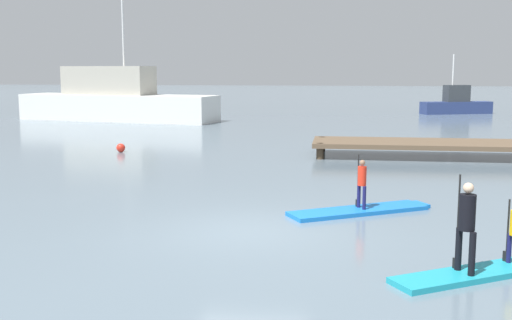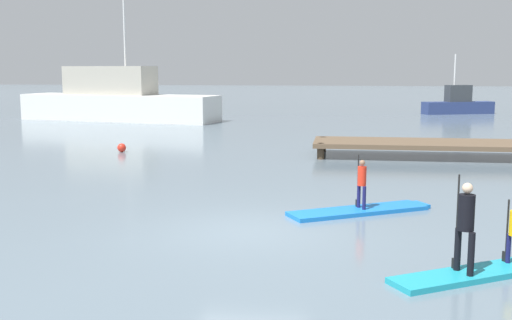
{
  "view_description": "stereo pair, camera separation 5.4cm",
  "coord_description": "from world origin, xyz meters",
  "px_view_note": "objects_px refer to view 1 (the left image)",
  "views": [
    {
      "loc": [
        1.9,
        -12.7,
        3.43
      ],
      "look_at": [
        -0.23,
        2.69,
        1.14
      ],
      "focal_mm": 43.12,
      "sensor_mm": 36.0,
      "label": 1
    },
    {
      "loc": [
        1.95,
        -12.69,
        3.43
      ],
      "look_at": [
        -0.23,
        2.69,
        1.14
      ],
      "focal_mm": 43.12,
      "sensor_mm": 36.0,
      "label": 2
    }
  ],
  "objects_px": {
    "paddleboard_near": "(361,210)",
    "mooring_buoy_mid": "(121,148)",
    "fishing_boat_white_large": "(115,100)",
    "paddleboard_far": "(478,273)",
    "motor_boat_small_navy": "(456,104)",
    "paddler_adult": "(466,222)",
    "paddler_child_solo": "(362,181)"
  },
  "relations": [
    {
      "from": "motor_boat_small_navy",
      "to": "mooring_buoy_mid",
      "type": "xyz_separation_m",
      "value": [
        -18.03,
        -25.17,
        -0.59
      ]
    },
    {
      "from": "mooring_buoy_mid",
      "to": "paddler_adult",
      "type": "bearing_deg",
      "value": -52.03
    },
    {
      "from": "motor_boat_small_navy",
      "to": "mooring_buoy_mid",
      "type": "distance_m",
      "value": 30.97
    },
    {
      "from": "paddler_child_solo",
      "to": "paddleboard_far",
      "type": "bearing_deg",
      "value": -67.8
    },
    {
      "from": "motor_boat_small_navy",
      "to": "paddler_adult",
      "type": "bearing_deg",
      "value": -99.82
    },
    {
      "from": "paddleboard_near",
      "to": "motor_boat_small_navy",
      "type": "bearing_deg",
      "value": 76.5
    },
    {
      "from": "paddleboard_far",
      "to": "motor_boat_small_navy",
      "type": "xyz_separation_m",
      "value": [
        6.58,
        39.36,
        0.73
      ]
    },
    {
      "from": "paddler_child_solo",
      "to": "fishing_boat_white_large",
      "type": "bearing_deg",
      "value": 121.81
    },
    {
      "from": "paddler_child_solo",
      "to": "motor_boat_small_navy",
      "type": "bearing_deg",
      "value": 76.5
    },
    {
      "from": "fishing_boat_white_large",
      "to": "paddleboard_far",
      "type": "bearing_deg",
      "value": -59.52
    },
    {
      "from": "paddler_adult",
      "to": "mooring_buoy_mid",
      "type": "bearing_deg",
      "value": 127.97
    },
    {
      "from": "paddleboard_far",
      "to": "mooring_buoy_mid",
      "type": "bearing_deg",
      "value": 128.92
    },
    {
      "from": "paddleboard_far",
      "to": "paddler_adult",
      "type": "height_order",
      "value": "paddler_adult"
    },
    {
      "from": "paddler_child_solo",
      "to": "paddler_adult",
      "type": "relative_size",
      "value": 0.8
    },
    {
      "from": "paddleboard_near",
      "to": "mooring_buoy_mid",
      "type": "relative_size",
      "value": 9.71
    },
    {
      "from": "paddleboard_near",
      "to": "paddler_adult",
      "type": "relative_size",
      "value": 2.18
    },
    {
      "from": "fishing_boat_white_large",
      "to": "mooring_buoy_mid",
      "type": "height_order",
      "value": "fishing_boat_white_large"
    },
    {
      "from": "paddler_child_solo",
      "to": "mooring_buoy_mid",
      "type": "distance_m",
      "value": 13.73
    },
    {
      "from": "paddleboard_far",
      "to": "mooring_buoy_mid",
      "type": "relative_size",
      "value": 8.49
    },
    {
      "from": "paddleboard_near",
      "to": "motor_boat_small_navy",
      "type": "height_order",
      "value": "motor_boat_small_navy"
    },
    {
      "from": "paddleboard_far",
      "to": "fishing_boat_white_large",
      "type": "relative_size",
      "value": 0.22
    },
    {
      "from": "fishing_boat_white_large",
      "to": "paddler_child_solo",
      "type": "bearing_deg",
      "value": -58.19
    },
    {
      "from": "paddler_child_solo",
      "to": "paddler_adult",
      "type": "distance_m",
      "value": 4.84
    },
    {
      "from": "paddler_child_solo",
      "to": "mooring_buoy_mid",
      "type": "relative_size",
      "value": 3.58
    },
    {
      "from": "paddleboard_near",
      "to": "mooring_buoy_mid",
      "type": "distance_m",
      "value": 13.72
    },
    {
      "from": "paddleboard_near",
      "to": "motor_boat_small_navy",
      "type": "relative_size",
      "value": 0.62
    },
    {
      "from": "paddler_child_solo",
      "to": "paddleboard_far",
      "type": "height_order",
      "value": "paddler_child_solo"
    },
    {
      "from": "paddleboard_far",
      "to": "motor_boat_small_navy",
      "type": "distance_m",
      "value": 39.91
    },
    {
      "from": "motor_boat_small_navy",
      "to": "mooring_buoy_mid",
      "type": "height_order",
      "value": "motor_boat_small_navy"
    },
    {
      "from": "paddleboard_near",
      "to": "paddler_adult",
      "type": "bearing_deg",
      "value": -71.27
    },
    {
      "from": "paddleboard_near",
      "to": "paddler_child_solo",
      "type": "relative_size",
      "value": 2.71
    },
    {
      "from": "fishing_boat_white_large",
      "to": "mooring_buoy_mid",
      "type": "distance_m",
      "value": 16.71
    }
  ]
}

